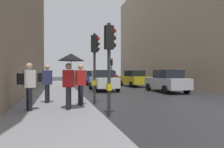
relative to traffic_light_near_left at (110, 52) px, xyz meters
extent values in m
plane|color=#28282B|center=(4.50, 0.37, -2.31)|extent=(120.00, 120.00, 0.00)
cube|color=gray|center=(-1.95, 6.37, -2.23)|extent=(3.25, 40.00, 0.16)
cube|color=gray|center=(15.32, 15.06, 4.46)|extent=(12.00, 24.03, 13.53)
cylinder|color=#2D2D2D|center=(-0.02, 0.00, -0.64)|extent=(0.12, 0.12, 3.34)
cube|color=black|center=(-0.02, 0.00, 0.52)|extent=(0.32, 0.26, 0.84)
cube|color=yellow|center=(-0.02, 0.00, -1.26)|extent=(0.18, 0.21, 0.24)
sphere|color=red|center=(0.16, 0.01, 0.78)|extent=(0.18, 0.18, 0.18)
sphere|color=#2D231E|center=(0.16, 0.01, 0.52)|extent=(0.18, 0.18, 0.18)
sphere|color=#2D231E|center=(0.16, 0.01, 0.26)|extent=(0.18, 0.18, 0.18)
cylinder|color=#2D2D2D|center=(-0.02, 2.82, -0.55)|extent=(0.12, 0.12, 3.51)
cube|color=black|center=(-0.02, 2.82, 0.69)|extent=(0.38, 0.35, 0.84)
cube|color=yellow|center=(-0.02, 2.82, -1.26)|extent=(0.24, 0.25, 0.24)
sphere|color=red|center=(0.14, 2.73, 0.95)|extent=(0.18, 0.18, 0.18)
sphere|color=#2D231E|center=(0.14, 2.73, 0.69)|extent=(0.18, 0.18, 0.18)
sphere|color=#2D231E|center=(0.14, 2.73, 0.43)|extent=(0.18, 0.18, 0.18)
cylinder|color=#2D2D2D|center=(5.39, 19.10, -0.56)|extent=(0.12, 0.12, 3.48)
cube|color=black|center=(5.39, 19.10, 0.66)|extent=(0.25, 0.31, 0.84)
cube|color=yellow|center=(5.39, 19.10, -1.26)|extent=(0.21, 0.17, 0.24)
sphere|color=red|center=(5.38, 18.91, 0.92)|extent=(0.18, 0.18, 0.18)
sphere|color=#2D231E|center=(5.38, 18.91, 0.66)|extent=(0.18, 0.18, 0.18)
sphere|color=#2D231E|center=(5.38, 18.91, 0.40)|extent=(0.18, 0.18, 0.18)
cube|color=silver|center=(2.00, 9.66, -1.59)|extent=(1.84, 4.22, 0.80)
cube|color=black|center=(2.01, 9.91, -0.87)|extent=(1.62, 2.01, 0.64)
cylinder|color=black|center=(2.89, 8.30, -1.99)|extent=(0.23, 0.64, 0.64)
cylinder|color=black|center=(1.09, 8.32, -1.99)|extent=(0.23, 0.64, 0.64)
cylinder|color=black|center=(2.92, 11.00, -1.99)|extent=(0.23, 0.64, 0.64)
cylinder|color=black|center=(1.12, 11.02, -1.99)|extent=(0.23, 0.64, 0.64)
cube|color=red|center=(6.47, 24.73, -1.59)|extent=(1.88, 4.23, 0.80)
cube|color=black|center=(6.47, 24.48, -0.87)|extent=(1.64, 2.03, 0.64)
cylinder|color=black|center=(5.54, 26.06, -1.99)|extent=(0.23, 0.64, 0.64)
cylinder|color=black|center=(7.34, 26.10, -1.99)|extent=(0.23, 0.64, 0.64)
cylinder|color=black|center=(5.59, 23.36, -1.99)|extent=(0.23, 0.64, 0.64)
cylinder|color=black|center=(7.39, 23.40, -1.99)|extent=(0.23, 0.64, 0.64)
cube|color=#2D6038|center=(2.14, 28.99, -1.59)|extent=(2.04, 4.30, 0.80)
cube|color=black|center=(2.12, 29.24, -0.87)|extent=(1.71, 2.09, 0.64)
cylinder|color=black|center=(3.12, 27.69, -1.99)|extent=(0.26, 0.65, 0.64)
cylinder|color=black|center=(1.32, 27.59, -1.99)|extent=(0.26, 0.65, 0.64)
cylinder|color=black|center=(2.96, 30.39, -1.99)|extent=(0.26, 0.65, 0.64)
cylinder|color=black|center=(1.16, 30.28, -1.99)|extent=(0.26, 0.65, 0.64)
cube|color=#BCBCC1|center=(6.53, 7.02, -1.59)|extent=(1.82, 4.21, 0.80)
cube|color=black|center=(6.53, 6.77, -0.87)|extent=(1.61, 2.01, 0.64)
cylinder|color=black|center=(5.64, 8.37, -1.99)|extent=(0.22, 0.64, 0.64)
cylinder|color=black|center=(7.44, 8.37, -1.99)|extent=(0.22, 0.64, 0.64)
cylinder|color=black|center=(5.63, 5.67, -1.99)|extent=(0.22, 0.64, 0.64)
cylinder|color=black|center=(7.43, 5.67, -1.99)|extent=(0.22, 0.64, 0.64)
cube|color=navy|center=(2.39, 17.87, -1.59)|extent=(2.08, 4.31, 0.80)
cube|color=black|center=(2.37, 18.12, -0.87)|extent=(1.73, 2.10, 0.64)
cylinder|color=black|center=(3.38, 16.59, -1.99)|extent=(0.26, 0.65, 0.64)
cylinder|color=black|center=(1.58, 16.46, -1.99)|extent=(0.26, 0.65, 0.64)
cylinder|color=black|center=(3.20, 19.28, -1.99)|extent=(0.26, 0.65, 0.64)
cylinder|color=black|center=(1.40, 19.16, -1.99)|extent=(0.26, 0.65, 0.64)
cube|color=yellow|center=(6.30, 13.39, -1.59)|extent=(2.08, 4.31, 0.80)
cube|color=black|center=(6.32, 13.14, -0.87)|extent=(1.73, 2.10, 0.64)
cylinder|color=black|center=(5.31, 14.68, -1.99)|extent=(0.26, 0.65, 0.64)
cylinder|color=black|center=(7.10, 14.80, -1.99)|extent=(0.26, 0.65, 0.64)
cylinder|color=black|center=(5.49, 11.99, -1.99)|extent=(0.26, 0.65, 0.64)
cylinder|color=black|center=(7.29, 12.11, -1.99)|extent=(0.26, 0.65, 0.64)
cylinder|color=black|center=(-1.36, 0.98, -1.72)|extent=(0.16, 0.16, 0.85)
cylinder|color=black|center=(-1.42, 0.79, -1.72)|extent=(0.16, 0.16, 0.85)
cube|color=red|center=(-1.39, 0.88, -0.97)|extent=(0.46, 0.37, 0.66)
sphere|color=tan|center=(-1.39, 0.88, -0.50)|extent=(0.24, 0.24, 0.24)
cylinder|color=black|center=(-1.30, 0.85, -0.72)|extent=(0.02, 0.02, 0.90)
cone|color=black|center=(-1.30, 0.85, -0.15)|extent=(1.00, 1.00, 0.28)
cylinder|color=black|center=(-2.85, 1.13, -1.72)|extent=(0.16, 0.16, 0.85)
cylinder|color=black|center=(-2.78, 0.95, -1.72)|extent=(0.16, 0.16, 0.85)
cube|color=silver|center=(-2.81, 1.04, -0.97)|extent=(0.47, 0.39, 0.66)
sphere|color=tan|center=(-2.81, 1.04, -0.50)|extent=(0.24, 0.24, 0.24)
cube|color=black|center=(-3.09, 0.93, -0.97)|extent=(0.29, 0.33, 0.40)
cylinder|color=black|center=(-2.24, 2.89, -1.72)|extent=(0.16, 0.16, 0.85)
cylinder|color=black|center=(-2.28, 2.69, -1.72)|extent=(0.16, 0.16, 0.85)
cube|color=navy|center=(-2.26, 2.79, -0.97)|extent=(0.44, 0.34, 0.66)
sphere|color=tan|center=(-2.26, 2.79, -0.50)|extent=(0.24, 0.24, 0.24)
cube|color=black|center=(-2.55, 2.85, -0.97)|extent=(0.25, 0.31, 0.40)
cylinder|color=black|center=(-0.86, 1.87, -1.72)|extent=(0.16, 0.16, 0.85)
cylinder|color=black|center=(-0.81, 1.67, -1.72)|extent=(0.16, 0.16, 0.85)
cube|color=red|center=(-0.83, 1.77, -0.97)|extent=(0.45, 0.35, 0.66)
sphere|color=tan|center=(-0.83, 1.77, -0.50)|extent=(0.24, 0.24, 0.24)
camera|label=1|loc=(-1.80, -6.76, -0.72)|focal=31.37mm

